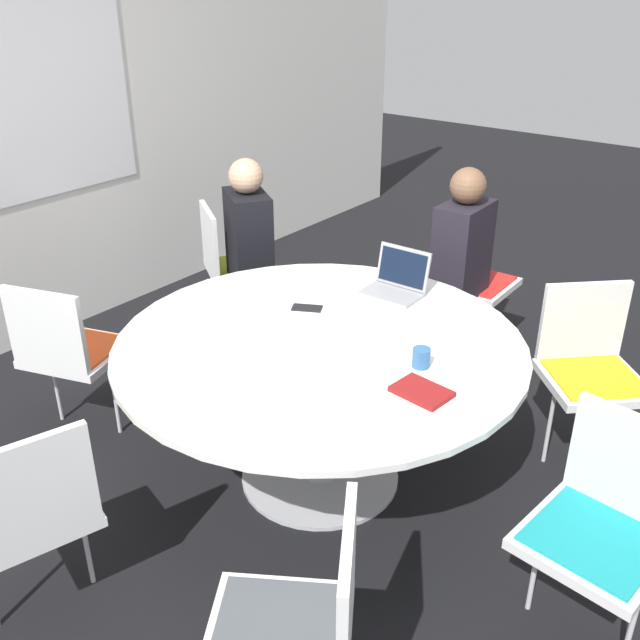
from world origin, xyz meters
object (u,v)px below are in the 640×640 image
(chair_0, at_px, (467,271))
(coffee_cup, at_px, (421,358))
(chair_3, at_px, (28,508))
(person_0, at_px, (464,256))
(chair_2, at_px, (68,346))
(chair_5, at_px, (606,517))
(chair_1, at_px, (231,260))
(chair_6, at_px, (590,361))
(laptop, at_px, (397,282))
(person_1, at_px, (251,242))
(chair_4, at_px, (301,624))
(spiral_notebook, at_px, (422,392))
(cell_phone, at_px, (307,308))

(chair_0, xyz_separation_m, coffee_cup, (-1.51, -0.55, 0.26))
(chair_3, distance_m, person_0, 2.62)
(chair_2, distance_m, chair_3, 1.19)
(chair_3, xyz_separation_m, chair_5, (1.17, -1.59, 0.00))
(chair_1, xyz_separation_m, chair_5, (-0.91, -2.64, 0.00))
(chair_6, xyz_separation_m, laptop, (-0.31, 0.89, 0.28))
(person_1, bearing_deg, chair_5, 14.46)
(chair_0, relative_size, chair_4, 1.00)
(spiral_notebook, xyz_separation_m, cell_phone, (0.31, 0.81, -0.01))
(chair_0, xyz_separation_m, person_0, (-0.24, -0.09, 0.19))
(chair_1, relative_size, spiral_notebook, 3.82)
(chair_3, distance_m, chair_6, 2.49)
(chair_5, height_order, chair_6, same)
(chair_0, xyz_separation_m, chair_1, (-0.76, 1.26, 0.00))
(spiral_notebook, bearing_deg, coffee_cup, 31.56)
(person_1, height_order, coffee_cup, person_1)
(chair_0, bearing_deg, chair_5, 38.60)
(chair_4, height_order, spiral_notebook, chair_4)
(person_0, bearing_deg, chair_0, -160.96)
(person_0, distance_m, spiral_notebook, 1.56)
(cell_phone, bearing_deg, chair_4, -141.89)
(person_1, bearing_deg, chair_2, -60.14)
(chair_0, height_order, chair_6, same)
(chair_3, distance_m, spiral_notebook, 1.46)
(person_0, bearing_deg, chair_3, -7.45)
(chair_1, distance_m, cell_phone, 1.29)
(spiral_notebook, bearing_deg, chair_5, -88.57)
(cell_phone, bearing_deg, chair_5, -100.96)
(chair_4, bearing_deg, chair_3, 68.56)
(chair_0, relative_size, spiral_notebook, 3.82)
(chair_6, bearing_deg, chair_0, -77.38)
(chair_3, xyz_separation_m, coffee_cup, (1.33, -0.75, 0.26))
(chair_5, distance_m, cell_phone, 1.57)
(laptop, height_order, cell_phone, laptop)
(chair_6, distance_m, laptop, 0.98)
(chair_6, bearing_deg, person_1, -38.89)
(chair_3, bearing_deg, spiral_notebook, -20.35)
(laptop, bearing_deg, cell_phone, -120.09)
(laptop, bearing_deg, chair_1, 170.63)
(chair_5, relative_size, cell_phone, 5.51)
(chair_3, height_order, chair_5, same)
(chair_2, height_order, chair_3, same)
(spiral_notebook, xyz_separation_m, coffee_cup, (0.18, 0.11, 0.03))
(chair_6, bearing_deg, laptop, -24.89)
(coffee_cup, height_order, cell_phone, coffee_cup)
(chair_0, xyz_separation_m, chair_5, (-1.67, -1.38, 0.00))
(person_0, xyz_separation_m, coffee_cup, (-1.27, -0.47, 0.07))
(person_1, xyz_separation_m, laptop, (-0.13, -1.10, 0.08))
(chair_0, relative_size, person_0, 0.71)
(person_0, bearing_deg, spiral_notebook, 20.55)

